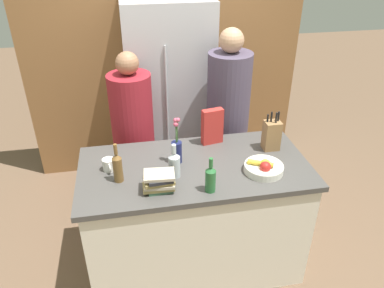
% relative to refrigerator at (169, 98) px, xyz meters
% --- Properties ---
extents(ground_plane, '(14.00, 14.00, 0.00)m').
position_rel_refrigerator_xyz_m(ground_plane, '(0.02, -1.24, -0.94)').
color(ground_plane, brown).
extents(kitchen_island, '(1.63, 0.82, 0.94)m').
position_rel_refrigerator_xyz_m(kitchen_island, '(0.02, -1.24, -0.47)').
color(kitchen_island, silver).
rests_on(kitchen_island, ground_plane).
extents(back_wall_wood, '(2.83, 0.12, 2.60)m').
position_rel_refrigerator_xyz_m(back_wall_wood, '(0.02, 0.36, 0.36)').
color(back_wall_wood, olive).
rests_on(back_wall_wood, ground_plane).
extents(refrigerator, '(0.81, 0.63, 1.87)m').
position_rel_refrigerator_xyz_m(refrigerator, '(0.00, 0.00, 0.00)').
color(refrigerator, '#B7B7BC').
rests_on(refrigerator, ground_plane).
extents(fruit_bowl, '(0.27, 0.27, 0.10)m').
position_rel_refrigerator_xyz_m(fruit_bowl, '(0.47, -1.40, 0.04)').
color(fruit_bowl, silver).
rests_on(fruit_bowl, kitchen_island).
extents(knife_block, '(0.12, 0.10, 0.31)m').
position_rel_refrigerator_xyz_m(knife_block, '(0.63, -1.11, 0.12)').
color(knife_block, olive).
rests_on(knife_block, kitchen_island).
extents(flower_vase, '(0.07, 0.07, 0.35)m').
position_rel_refrigerator_xyz_m(flower_vase, '(-0.10, -1.16, 0.12)').
color(flower_vase, '#191E4C').
rests_on(flower_vase, kitchen_island).
extents(cereal_box, '(0.17, 0.09, 0.28)m').
position_rel_refrigerator_xyz_m(cereal_box, '(0.21, -0.93, 0.14)').
color(cereal_box, red).
rests_on(cereal_box, kitchen_island).
extents(coffee_mug, '(0.08, 0.12, 0.09)m').
position_rel_refrigerator_xyz_m(coffee_mug, '(-0.58, -1.18, 0.04)').
color(coffee_mug, silver).
rests_on(coffee_mug, kitchen_island).
extents(book_stack, '(0.21, 0.15, 0.13)m').
position_rel_refrigerator_xyz_m(book_stack, '(-0.26, -1.47, 0.07)').
color(book_stack, '#3D6047').
rests_on(book_stack, kitchen_island).
extents(bottle_oil, '(0.08, 0.08, 0.25)m').
position_rel_refrigerator_xyz_m(bottle_oil, '(-0.14, -1.33, 0.10)').
color(bottle_oil, '#B2BCC1').
rests_on(bottle_oil, kitchen_island).
extents(bottle_vinegar, '(0.06, 0.06, 0.28)m').
position_rel_refrigerator_xyz_m(bottle_vinegar, '(-0.51, -1.32, 0.11)').
color(bottle_vinegar, brown).
rests_on(bottle_vinegar, kitchen_island).
extents(bottle_wine, '(0.07, 0.07, 0.24)m').
position_rel_refrigerator_xyz_m(bottle_wine, '(0.06, -1.54, 0.09)').
color(bottle_wine, '#286633').
rests_on(bottle_wine, kitchen_island).
extents(person_at_sink, '(0.35, 0.35, 1.58)m').
position_rel_refrigerator_xyz_m(person_at_sink, '(-0.38, -0.55, -0.05)').
color(person_at_sink, '#383842').
rests_on(person_at_sink, ground_plane).
extents(person_in_blue, '(0.37, 0.37, 1.72)m').
position_rel_refrigerator_xyz_m(person_in_blue, '(0.45, -0.55, 0.03)').
color(person_in_blue, '#383842').
rests_on(person_in_blue, ground_plane).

